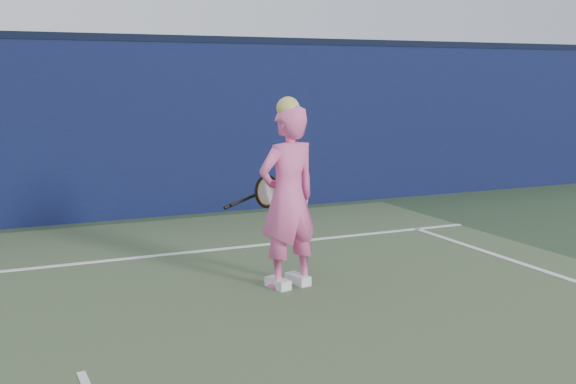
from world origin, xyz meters
name	(u,v)px	position (x,y,z in m)	size (l,w,h in m)	color
backstop_wall	(14,134)	(0.00, 6.50, 1.25)	(24.00, 0.40, 2.50)	#0C1239
wall_cap	(8,35)	(0.00, 6.50, 2.55)	(24.00, 0.42, 0.10)	black
player	(288,197)	(2.15, 2.31, 0.88)	(0.71, 0.54, 1.83)	pink
racket	(264,192)	(2.08, 2.73, 0.87)	(0.64, 0.19, 0.34)	black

